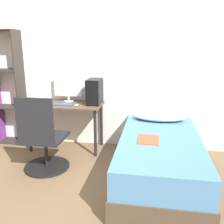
{
  "coord_description": "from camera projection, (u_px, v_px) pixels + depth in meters",
  "views": [
    {
      "loc": [
        1.05,
        -2.47,
        1.6
      ],
      "look_at": [
        0.52,
        0.65,
        0.75
      ],
      "focal_mm": 40.0,
      "sensor_mm": 36.0,
      "label": 1
    }
  ],
  "objects": [
    {
      "name": "ground_plane",
      "position": [
        59.0,
        186.0,
        2.94
      ],
      "size": [
        14.0,
        14.0,
        0.0
      ],
      "primitive_type": "plane",
      "color": "brown"
    },
    {
      "name": "wall_back",
      "position": [
        87.0,
        68.0,
        3.92
      ],
      "size": [
        8.0,
        0.05,
        2.5
      ],
      "color": "silver",
      "rests_on": "ground_plane"
    },
    {
      "name": "desk",
      "position": [
        66.0,
        111.0,
        3.86
      ],
      "size": [
        1.13,
        0.53,
        0.73
      ],
      "color": "brown",
      "rests_on": "ground_plane"
    },
    {
      "name": "office_chair",
      "position": [
        43.0,
        144.0,
        3.21
      ],
      "size": [
        0.6,
        0.6,
        1.01
      ],
      "color": "black",
      "rests_on": "ground_plane"
    },
    {
      "name": "bed",
      "position": [
        159.0,
        158.0,
        3.05
      ],
      "size": [
        0.98,
        1.93,
        0.54
      ],
      "color": "#4C3D2D",
      "rests_on": "ground_plane"
    },
    {
      "name": "pillow",
      "position": [
        160.0,
        117.0,
        3.64
      ],
      "size": [
        0.74,
        0.36,
        0.11
      ],
      "color": "#B2B7C6",
      "rests_on": "bed"
    },
    {
      "name": "magazine",
      "position": [
        148.0,
        139.0,
        2.9
      ],
      "size": [
        0.24,
        0.32,
        0.01
      ],
      "color": "#B24C2D",
      "rests_on": "bed"
    },
    {
      "name": "monitor",
      "position": [
        68.0,
        87.0,
        3.93
      ],
      "size": [
        0.47,
        0.15,
        0.42
      ],
      "color": "#B7B7BC",
      "rests_on": "desk"
    },
    {
      "name": "keyboard",
      "position": [
        62.0,
        105.0,
        3.72
      ],
      "size": [
        0.34,
        0.12,
        0.02
      ],
      "color": "#33477A",
      "rests_on": "desk"
    },
    {
      "name": "pc_tower",
      "position": [
        95.0,
        92.0,
        3.77
      ],
      "size": [
        0.2,
        0.35,
        0.38
      ],
      "color": "black",
      "rests_on": "desk"
    },
    {
      "name": "mouse",
      "position": [
        76.0,
        105.0,
        3.69
      ],
      "size": [
        0.06,
        0.09,
        0.02
      ],
      "color": "silver",
      "rests_on": "desk"
    }
  ]
}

